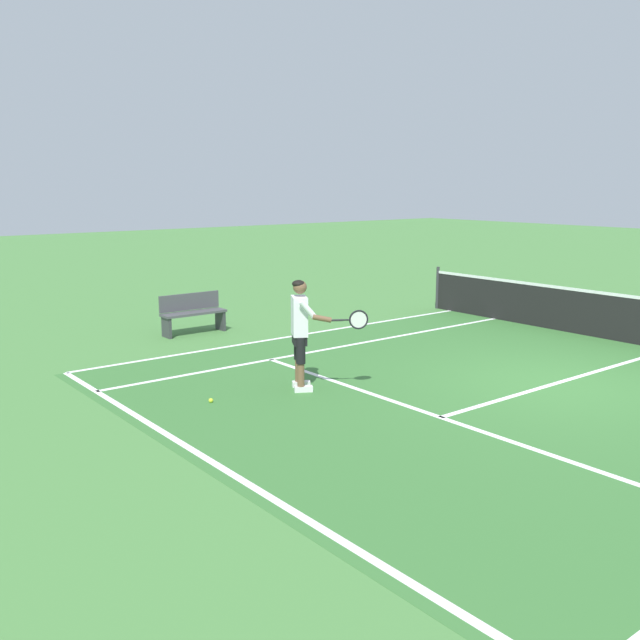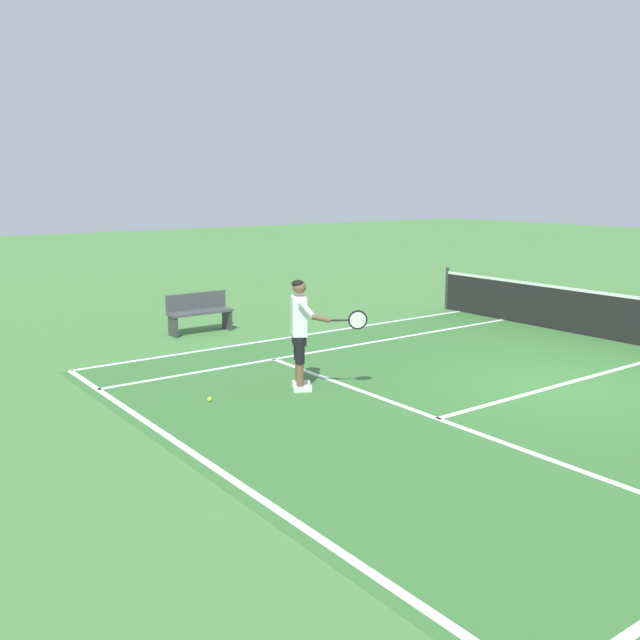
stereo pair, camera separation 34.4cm
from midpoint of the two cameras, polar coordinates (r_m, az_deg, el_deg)
ground_plane at (r=11.86m, az=19.51°, el=-5.03°), size 80.00×80.00×0.00m
court_inner_surface at (r=10.98m, az=16.18°, el=-6.09°), size 10.98×10.04×0.00m
line_baseline at (r=7.91m, az=-6.25°, el=-12.46°), size 10.98×0.10×0.01m
line_service at (r=9.81m, az=10.48°, el=-7.85°), size 8.23×0.10×0.01m
line_centre_service at (r=12.26m, az=20.82°, el=-4.59°), size 0.10×6.40×0.01m
line_singles_left at (r=13.76m, az=2.50°, el=-2.23°), size 0.10×9.64×0.01m
line_doubles_left at (r=14.83m, az=-0.83°, el=-1.26°), size 0.10×9.64×0.01m
tennis_player at (r=10.76m, az=-0.65°, el=-0.56°), size 1.04×0.91×1.71m
tennis_ball_near_feet at (r=10.48m, az=-8.00°, el=-6.38°), size 0.07×0.07×0.07m
courtside_bench at (r=15.24m, az=-9.11°, el=0.65°), size 0.40×1.40×0.85m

